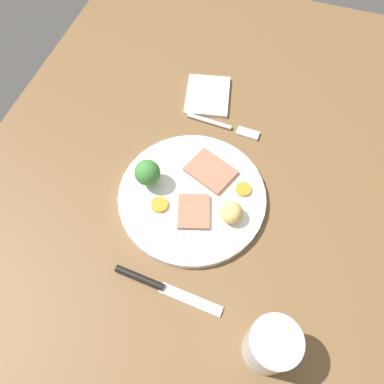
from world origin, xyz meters
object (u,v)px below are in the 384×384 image
at_px(carrot_coin_back, 244,187).
at_px(fork, 225,126).
at_px(broccoli_floret, 147,173).
at_px(roast_potato_left, 232,213).
at_px(water_glass, 271,346).
at_px(meat_slice_main, 194,211).
at_px(knife, 158,286).
at_px(folded_napkin, 208,95).
at_px(carrot_coin_front, 159,205).
at_px(meat_slice_under, 211,171).
at_px(dinner_plate, 192,197).

relative_size(carrot_coin_back, fork, 0.18).
distance_m(broccoli_floret, fork, 0.20).
relative_size(roast_potato_left, water_glass, 0.44).
distance_m(meat_slice_main, knife, 0.14).
bearing_deg(meat_slice_main, folded_napkin, -167.98).
bearing_deg(carrot_coin_front, meat_slice_under, 145.44).
distance_m(meat_slice_main, water_glass, 0.25).
relative_size(dinner_plate, meat_slice_under, 3.19).
distance_m(roast_potato_left, fork, 0.21).
xyz_separation_m(meat_slice_main, meat_slice_under, (-0.09, 0.00, 0.00)).
distance_m(carrot_coin_front, knife, 0.14).
distance_m(carrot_coin_front, carrot_coin_back, 0.16).
height_order(dinner_plate, roast_potato_left, roast_potato_left).
height_order(meat_slice_main, broccoli_floret, broccoli_floret).
relative_size(meat_slice_main, folded_napkin, 0.60).
xyz_separation_m(carrot_coin_front, fork, (-0.21, 0.06, -0.01)).
distance_m(dinner_plate, carrot_coin_back, 0.10).
height_order(meat_slice_main, knife, meat_slice_main).
distance_m(carrot_coin_back, fork, 0.15).
relative_size(carrot_coin_front, carrot_coin_back, 1.08).
bearing_deg(fork, broccoli_floret, -115.19).
bearing_deg(fork, roast_potato_left, -68.48).
height_order(fork, folded_napkin, fork).
distance_m(roast_potato_left, broccoli_floret, 0.16).
distance_m(carrot_coin_back, water_glass, 0.27).
xyz_separation_m(broccoli_floret, folded_napkin, (-0.24, 0.04, -0.04)).
relative_size(roast_potato_left, fork, 0.26).
relative_size(fork, water_glass, 1.70).
bearing_deg(carrot_coin_front, knife, 19.29).
height_order(roast_potato_left, broccoli_floret, broccoli_floret).
height_order(meat_slice_under, water_glass, water_glass).
relative_size(dinner_plate, roast_potato_left, 6.67).
bearing_deg(folded_napkin, broccoli_floret, -8.66).
height_order(carrot_coin_front, water_glass, water_glass).
distance_m(carrot_coin_front, folded_napkin, 0.28).
bearing_deg(carrot_coin_back, fork, -151.60).
bearing_deg(meat_slice_under, carrot_coin_front, -34.56).
relative_size(meat_slice_under, carrot_coin_front, 2.75).
relative_size(water_glass, folded_napkin, 0.82).
xyz_separation_m(roast_potato_left, carrot_coin_front, (0.02, -0.13, -0.01)).
xyz_separation_m(meat_slice_under, roast_potato_left, (0.08, 0.06, 0.01)).
distance_m(carrot_coin_front, fork, 0.22).
bearing_deg(meat_slice_under, broccoli_floret, -60.75).
relative_size(meat_slice_under, water_glass, 0.93).
relative_size(carrot_coin_front, fork, 0.20).
bearing_deg(knife, water_glass, -7.54).
bearing_deg(broccoli_floret, carrot_coin_back, 103.96).
height_order(meat_slice_main, fork, meat_slice_main).
bearing_deg(meat_slice_main, carrot_coin_back, 136.33).
xyz_separation_m(carrot_coin_front, knife, (0.13, 0.05, -0.01)).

